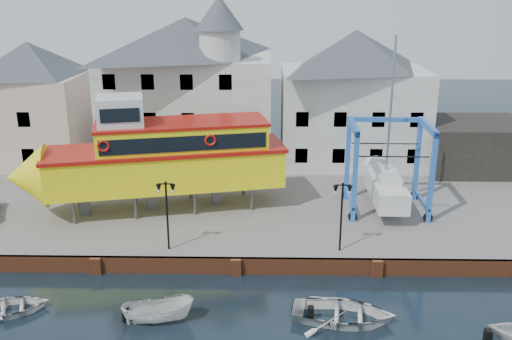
{
  "coord_description": "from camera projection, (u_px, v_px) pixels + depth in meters",
  "views": [
    {
      "loc": [
        1.71,
        -29.01,
        15.86
      ],
      "look_at": [
        1.0,
        7.0,
        4.0
      ],
      "focal_mm": 40.0,
      "sensor_mm": 36.0,
      "label": 1
    }
  ],
  "objects": [
    {
      "name": "quay_wall",
      "position": [
        236.0,
        266.0,
        32.49
      ],
      "size": [
        44.0,
        0.47,
        1.0
      ],
      "color": "brown",
      "rests_on": "ground"
    },
    {
      "name": "motorboat_d",
      "position": [
        9.0,
        313.0,
        28.76
      ],
      "size": [
        4.62,
        3.95,
        0.81
      ],
      "primitive_type": "imported",
      "rotation": [
        0.0,
        0.0,
        1.92
      ],
      "color": "silver",
      "rests_on": "ground"
    },
    {
      "name": "motorboat_b",
      "position": [
        343.0,
        321.0,
        28.12
      ],
      "size": [
        5.54,
        4.32,
        1.05
      ],
      "primitive_type": "imported",
      "rotation": [
        0.0,
        0.0,
        1.43
      ],
      "color": "silver",
      "rests_on": "ground"
    },
    {
      "name": "tour_boat",
      "position": [
        150.0,
        157.0,
        38.17
      ],
      "size": [
        18.7,
        8.24,
        7.92
      ],
      "rotation": [
        0.0,
        0.0,
        0.22
      ],
      "color": "#59595E",
      "rests_on": "hardstanding"
    },
    {
      "name": "travel_lift",
      "position": [
        385.0,
        179.0,
        39.24
      ],
      "size": [
        5.55,
        7.8,
        11.74
      ],
      "rotation": [
        0.0,
        0.0,
        -0.02
      ],
      "color": "#1F59A6",
      "rests_on": "hardstanding"
    },
    {
      "name": "lamp_post_right",
      "position": [
        342.0,
        200.0,
        32.26
      ],
      "size": [
        1.12,
        0.32,
        4.2
      ],
      "color": "black",
      "rests_on": "hardstanding"
    },
    {
      "name": "building_white_main",
      "position": [
        189.0,
        89.0,
        47.81
      ],
      "size": [
        14.0,
        8.3,
        14.0
      ],
      "color": "#B7B8B1",
      "rests_on": "hardstanding"
    },
    {
      "name": "hardstanding",
      "position": [
        244.0,
        197.0,
        42.83
      ],
      "size": [
        44.0,
        22.0,
        1.0
      ],
      "primitive_type": "cube",
      "color": "slate",
      "rests_on": "ground"
    },
    {
      "name": "shed_dark",
      "position": [
        474.0,
        145.0,
        47.39
      ],
      "size": [
        8.0,
        7.0,
        4.0
      ],
      "primitive_type": "cube",
      "color": "black",
      "rests_on": "hardstanding"
    },
    {
      "name": "motorboat_a",
      "position": [
        159.0,
        322.0,
        28.03
      ],
      "size": [
        3.71,
        1.92,
        1.36
      ],
      "primitive_type": "imported",
      "rotation": [
        0.0,
        0.0,
        1.74
      ],
      "color": "silver",
      "rests_on": "ground"
    },
    {
      "name": "building_pink",
      "position": [
        34.0,
        104.0,
        48.05
      ],
      "size": [
        8.0,
        7.0,
        10.3
      ],
      "color": "beige",
      "rests_on": "hardstanding"
    },
    {
      "name": "lamp_post_left",
      "position": [
        166.0,
        198.0,
        32.45
      ],
      "size": [
        1.12,
        0.32,
        4.2
      ],
      "color": "black",
      "rests_on": "hardstanding"
    },
    {
      "name": "building_white_right",
      "position": [
        353.0,
        97.0,
        48.35
      ],
      "size": [
        12.0,
        8.0,
        11.2
      ],
      "color": "#B7B8B1",
      "rests_on": "hardstanding"
    },
    {
      "name": "ground",
      "position": [
        236.0,
        275.0,
        32.54
      ],
      "size": [
        140.0,
        140.0,
        0.0
      ],
      "primitive_type": "plane",
      "color": "black",
      "rests_on": "ground"
    }
  ]
}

